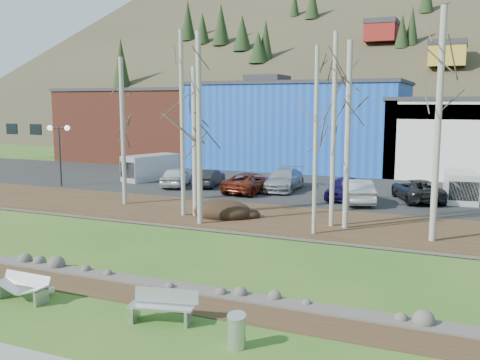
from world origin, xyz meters
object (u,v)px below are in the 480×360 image
at_px(car_1, 209,178).
at_px(van_grey, 149,168).
at_px(car_2, 250,182).
at_px(bench_damaged, 24,287).
at_px(van_white, 461,186).
at_px(bench_intact, 163,306).
at_px(car_0, 176,177).
at_px(car_6, 417,190).
at_px(litter_bin, 237,332).
at_px(car_4, 344,188).
at_px(street_lamp, 59,138).
at_px(seagull, 50,290).
at_px(car_3, 284,180).
at_px(car_5, 356,191).

xyz_separation_m(car_1, van_grey, (-6.02, 1.14, 0.35)).
height_order(car_1, car_2, car_2).
relative_size(bench_damaged, van_grey, 0.39).
bearing_deg(van_white, car_1, 177.31).
height_order(bench_intact, car_0, car_0).
relative_size(bench_damaged, car_6, 0.38).
relative_size(bench_damaged, car_2, 0.38).
bearing_deg(car_6, car_1, -22.30).
height_order(bench_damaged, car_0, car_0).
bearing_deg(car_0, car_2, 160.50).
relative_size(car_6, van_grey, 1.01).
distance_m(litter_bin, car_1, 26.17).
bearing_deg(car_4, street_lamp, -168.13).
distance_m(litter_bin, street_lamp, 29.69).
xyz_separation_m(bench_damaged, seagull, (0.46, 0.66, -0.25)).
xyz_separation_m(seagull, car_1, (-5.03, 22.05, 0.61)).
distance_m(bench_damaged, seagull, 0.84).
xyz_separation_m(car_3, van_white, (11.69, 0.36, 0.19)).
xyz_separation_m(litter_bin, car_1, (-12.28, 23.11, 0.37)).
distance_m(litter_bin, car_0, 26.59).
xyz_separation_m(street_lamp, van_white, (27.62, 5.13, -2.63)).
bearing_deg(car_3, car_0, -171.98).
relative_size(bench_intact, car_6, 0.40).
xyz_separation_m(car_0, car_3, (7.90, 1.51, 0.02)).
distance_m(car_0, van_white, 19.68).
relative_size(litter_bin, car_2, 0.17).
relative_size(litter_bin, car_6, 0.17).
height_order(bench_intact, car_2, car_2).
relative_size(car_3, van_grey, 1.04).
height_order(car_0, van_grey, van_grey).
bearing_deg(seagull, car_4, 82.86).
height_order(litter_bin, street_lamp, street_lamp).
relative_size(litter_bin, street_lamp, 0.18).
xyz_separation_m(litter_bin, car_5, (-0.95, 20.86, 0.47)).
distance_m(car_3, van_white, 11.70).
relative_size(bench_damaged, car_5, 0.42).
xyz_separation_m(bench_damaged, car_3, (1.03, 23.34, 0.46)).
xyz_separation_m(street_lamp, car_6, (25.08, 4.15, -2.88)).
height_order(seagull, car_1, car_1).
bearing_deg(car_2, car_4, -173.05).
xyz_separation_m(car_3, van_grey, (-11.62, 0.51, 0.26)).
xyz_separation_m(bench_damaged, van_white, (12.72, 23.70, 0.65)).
distance_m(street_lamp, van_grey, 7.29).
bearing_deg(van_white, seagull, -123.98).
bearing_deg(car_2, van_white, -164.79).
xyz_separation_m(car_1, car_2, (3.78, -1.22, 0.05)).
bearing_deg(car_5, car_0, -27.19).
bearing_deg(bench_intact, car_5, 72.48).
bearing_deg(car_3, van_grey, 174.66).
height_order(street_lamp, car_5, street_lamp).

